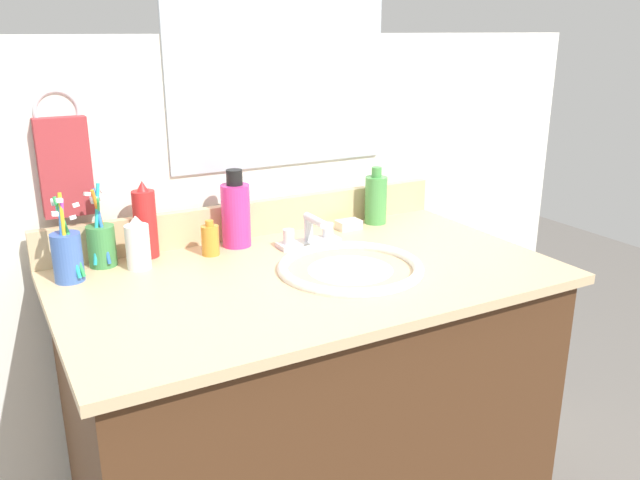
# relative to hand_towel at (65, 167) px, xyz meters

# --- Properties ---
(vanity_cabinet) EXTENTS (1.04, 0.58, 0.78)m
(vanity_cabinet) POSITION_rel_hand_towel_xyz_m (0.44, -0.33, -0.63)
(vanity_cabinet) COLOR #4C2D19
(vanity_cabinet) RESTS_ON ground_plane
(countertop) EXTENTS (1.08, 0.63, 0.02)m
(countertop) POSITION_rel_hand_towel_xyz_m (0.44, -0.33, -0.23)
(countertop) COLOR #D1B284
(countertop) RESTS_ON vanity_cabinet
(backsplash) EXTENTS (1.08, 0.02, 0.09)m
(backsplash) POSITION_rel_hand_towel_xyz_m (0.44, -0.02, -0.18)
(backsplash) COLOR #D1B284
(backsplash) RESTS_ON countertop
(back_wall) EXTENTS (2.18, 0.04, 1.30)m
(back_wall) POSITION_rel_hand_towel_xyz_m (0.44, 0.04, -0.37)
(back_wall) COLOR white
(back_wall) RESTS_ON ground_plane
(mirror_panel) EXTENTS (0.60, 0.01, 0.56)m
(mirror_panel) POSITION_rel_hand_towel_xyz_m (0.54, 0.02, 0.23)
(mirror_panel) COLOR #B2BCC6
(towel_ring) EXTENTS (0.10, 0.01, 0.10)m
(towel_ring) POSITION_rel_hand_towel_xyz_m (0.00, 0.02, 0.12)
(towel_ring) COLOR silver
(hand_towel) EXTENTS (0.11, 0.04, 0.22)m
(hand_towel) POSITION_rel_hand_towel_xyz_m (0.00, 0.00, 0.00)
(hand_towel) COLOR #A53338
(sink_basin) EXTENTS (0.33, 0.33, 0.11)m
(sink_basin) POSITION_rel_hand_towel_xyz_m (0.53, -0.36, -0.25)
(sink_basin) COLOR white
(sink_basin) RESTS_ON countertop
(faucet) EXTENTS (0.16, 0.10, 0.08)m
(faucet) POSITION_rel_hand_towel_xyz_m (0.53, -0.16, -0.19)
(faucet) COLOR silver
(faucet) RESTS_ON countertop
(bottle_toner_green) EXTENTS (0.06, 0.06, 0.16)m
(bottle_toner_green) POSITION_rel_hand_towel_xyz_m (0.78, -0.08, -0.15)
(bottle_toner_green) COLOR #4C9E4C
(bottle_toner_green) RESTS_ON countertop
(bottle_lotion_white) EXTENTS (0.05, 0.05, 0.12)m
(bottle_lotion_white) POSITION_rel_hand_towel_xyz_m (0.12, -0.12, -0.16)
(bottle_lotion_white) COLOR white
(bottle_lotion_white) RESTS_ON countertop
(bottle_spray_red) EXTENTS (0.05, 0.05, 0.18)m
(bottle_spray_red) POSITION_rel_hand_towel_xyz_m (0.15, -0.05, -0.14)
(bottle_spray_red) COLOR red
(bottle_spray_red) RESTS_ON countertop
(bottle_oil_amber) EXTENTS (0.04, 0.04, 0.08)m
(bottle_oil_amber) POSITION_rel_hand_towel_xyz_m (0.29, -0.11, -0.18)
(bottle_oil_amber) COLOR gold
(bottle_oil_amber) RESTS_ON countertop
(bottle_soap_pink) EXTENTS (0.07, 0.07, 0.19)m
(bottle_soap_pink) POSITION_rel_hand_towel_xyz_m (0.37, -0.08, -0.14)
(bottle_soap_pink) COLOR #D8338C
(bottle_soap_pink) RESTS_ON countertop
(cup_blue_plastic) EXTENTS (0.06, 0.08, 0.19)m
(cup_blue_plastic) POSITION_rel_hand_towel_xyz_m (-0.03, -0.13, -0.16)
(cup_blue_plastic) COLOR #3F66B7
(cup_blue_plastic) RESTS_ON countertop
(cup_green) EXTENTS (0.06, 0.09, 0.19)m
(cup_green) POSITION_rel_hand_towel_xyz_m (0.05, -0.06, -0.16)
(cup_green) COLOR #3F8C47
(cup_green) RESTS_ON countertop
(soap_bar) EXTENTS (0.06, 0.04, 0.02)m
(soap_bar) POSITION_rel_hand_towel_xyz_m (0.68, -0.09, -0.21)
(soap_bar) COLOR white
(soap_bar) RESTS_ON countertop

